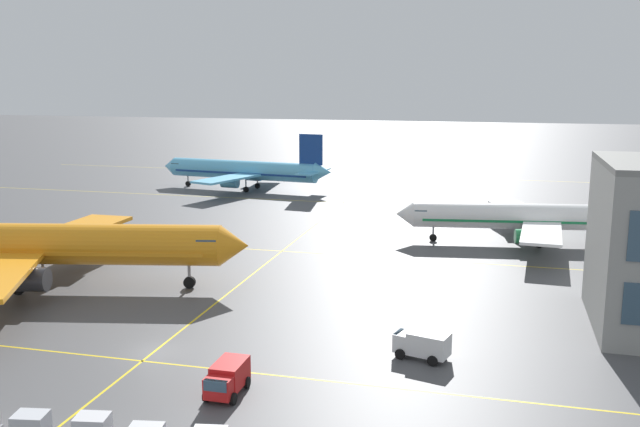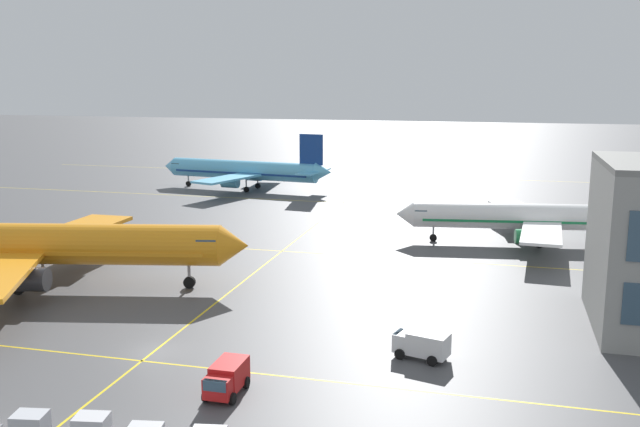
# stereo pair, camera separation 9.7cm
# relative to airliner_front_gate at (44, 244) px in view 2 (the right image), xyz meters

# --- Properties ---
(ground_plane) EXTENTS (600.00, 600.00, 0.00)m
(ground_plane) POSITION_rel_airliner_front_gate_xyz_m (18.90, -13.18, -4.39)
(ground_plane) COLOR #4C4C4F
(airliner_front_gate) EXTENTS (41.14, 34.93, 12.86)m
(airliner_front_gate) POSITION_rel_airliner_front_gate_xyz_m (0.00, 0.00, 0.00)
(airliner_front_gate) COLOR orange
(airliner_front_gate) RESTS_ON ground
(airliner_second_row) EXTENTS (32.97, 28.17, 10.26)m
(airliner_second_row) POSITION_rel_airliner_front_gate_xyz_m (48.07, 31.78, -0.89)
(airliner_second_row) COLOR white
(airliner_second_row) RESTS_ON ground
(airliner_third_row) EXTENTS (35.26, 30.20, 10.96)m
(airliner_third_row) POSITION_rel_airliner_front_gate_xyz_m (-2.17, 64.36, -0.65)
(airliner_third_row) COLOR #5BB7E5
(airliner_third_row) RESTS_ON ground
(taxiway_markings) EXTENTS (157.46, 155.29, 0.01)m
(taxiway_markings) POSITION_rel_airliner_front_gate_xyz_m (18.90, 37.76, -4.39)
(taxiway_markings) COLOR yellow
(taxiway_markings) RESTS_ON ground
(service_truck_red_van) EXTENTS (2.19, 4.14, 2.10)m
(service_truck_red_van) POSITION_rel_airliner_front_gate_xyz_m (27.22, -18.88, -3.21)
(service_truck_red_van) COLOR red
(service_truck_red_van) RESTS_ON ground
(service_truck_catering) EXTENTS (4.44, 2.99, 2.10)m
(service_truck_catering) POSITION_rel_airliner_front_gate_xyz_m (39.24, -9.43, -3.21)
(service_truck_catering) COLOR white
(service_truck_catering) RESTS_ON ground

